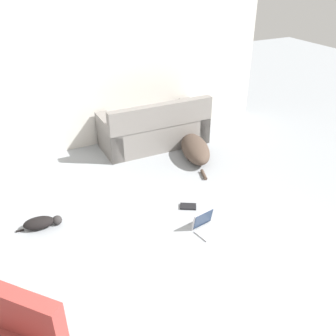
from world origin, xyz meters
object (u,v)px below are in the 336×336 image
Objects in this scene: couch at (154,129)px; dog at (194,146)px; laptop_open at (206,224)px; book_cream at (17,292)px; cat at (41,223)px; book_black at (188,206)px.

dog is at bearing 124.47° from couch.
book_cream is (-2.12, 0.00, -0.06)m from laptop_open.
couch is 1.26× the size of dog.
couch reaches higher than laptop_open.
laptop_open reaches higher than cat.
laptop_open is at bearing 171.77° from dog.
couch is 2.37m from laptop_open.
couch reaches higher than book_black.
couch is 7.76× the size of book_cream.
dog is 3.42m from book_cream.
cat is at bearing 141.96° from laptop_open.
dog is 2.67m from cat.
couch is at bearing 42.37° from book_cream.
cat is at bearing 166.11° from book_black.
couch is 3.45m from book_cream.
laptop_open is 2.12m from book_cream.
dog reaches higher than laptop_open.
dog is 2.60× the size of cat.
dog is 5.80× the size of book_black.
cat is 1.95m from laptop_open.
book_black is at bearing -6.39° from cat.
couch is 3.27× the size of cat.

